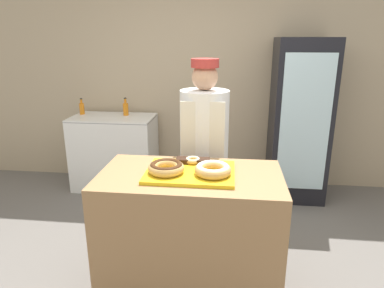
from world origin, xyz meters
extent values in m
cube|color=tan|center=(0.00, 2.13, 1.35)|extent=(8.00, 0.06, 2.70)
cube|color=#997047|center=(0.00, 0.00, 0.47)|extent=(1.23, 0.68, 0.93)
cube|color=yellow|center=(0.00, 0.00, 0.94)|extent=(0.59, 0.44, 0.02)
torus|color=tan|center=(-0.15, -0.05, 0.99)|extent=(0.24, 0.24, 0.06)
torus|color=#472814|center=(-0.15, -0.05, 1.00)|extent=(0.22, 0.22, 0.04)
torus|color=tan|center=(0.15, -0.05, 0.99)|extent=(0.24, 0.24, 0.06)
torus|color=white|center=(0.15, -0.05, 1.00)|extent=(0.22, 0.22, 0.04)
torus|color=tan|center=(0.00, 0.15, 0.97)|extent=(0.11, 0.11, 0.03)
torus|color=beige|center=(0.00, 0.15, 0.98)|extent=(0.10, 0.10, 0.02)
cube|color=black|center=(-0.07, 0.15, 0.97)|extent=(0.09, 0.09, 0.03)
cube|color=black|center=(0.07, 0.15, 0.97)|extent=(0.09, 0.09, 0.03)
cylinder|color=#4C4C51|center=(0.04, 0.68, 0.40)|extent=(0.30, 0.30, 0.80)
cylinder|color=white|center=(0.04, 0.68, 1.10)|extent=(0.41, 0.41, 0.60)
cube|color=silver|center=(0.04, 0.49, 0.71)|extent=(0.35, 0.02, 1.26)
sphere|color=tan|center=(0.04, 0.68, 1.50)|extent=(0.22, 0.22, 0.22)
cylinder|color=#B2332D|center=(0.04, 0.68, 1.61)|extent=(0.23, 0.23, 0.07)
cube|color=black|center=(1.03, 1.77, 0.91)|extent=(0.62, 0.60, 1.81)
cube|color=silver|center=(1.03, 1.46, 0.94)|extent=(0.51, 0.02, 1.45)
cube|color=white|center=(-1.15, 1.77, 0.45)|extent=(0.99, 0.56, 0.90)
cube|color=gray|center=(-1.15, 1.77, 0.88)|extent=(0.99, 0.56, 0.01)
cylinder|color=orange|center=(-1.57, 1.86, 0.97)|extent=(0.06, 0.06, 0.13)
cylinder|color=orange|center=(-1.57, 1.86, 1.06)|extent=(0.03, 0.03, 0.05)
cylinder|color=black|center=(-1.57, 1.86, 1.09)|extent=(0.03, 0.03, 0.01)
cylinder|color=orange|center=(-1.01, 1.86, 0.98)|extent=(0.06, 0.06, 0.15)
cylinder|color=orange|center=(-1.01, 1.86, 1.08)|extent=(0.03, 0.03, 0.06)
cylinder|color=black|center=(-1.01, 1.86, 1.11)|extent=(0.03, 0.03, 0.01)
camera|label=1|loc=(0.25, -2.12, 1.81)|focal=32.00mm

